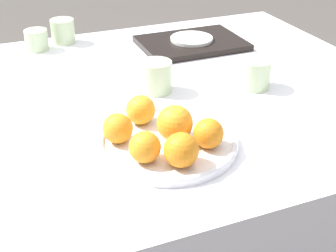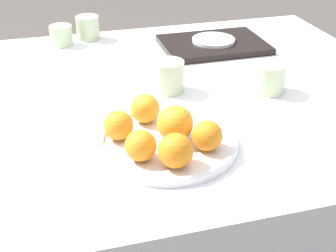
# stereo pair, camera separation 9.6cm
# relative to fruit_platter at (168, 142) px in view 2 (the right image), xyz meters

# --- Properties ---
(table) EXTENTS (1.40, 1.05, 0.71)m
(table) POSITION_rel_fruit_platter_xyz_m (0.03, 0.26, -0.36)
(table) COLOR white
(table) RESTS_ON ground_plane
(fruit_platter) EXTENTS (0.29, 0.29, 0.02)m
(fruit_platter) POSITION_rel_fruit_platter_xyz_m (0.00, 0.00, 0.00)
(fruit_platter) COLOR silver
(fruit_platter) RESTS_ON table
(orange_0) EXTENTS (0.08, 0.08, 0.08)m
(orange_0) POSITION_rel_fruit_platter_xyz_m (0.02, 0.00, 0.04)
(orange_0) COLOR orange
(orange_0) RESTS_ON fruit_platter
(orange_1) EXTENTS (0.06, 0.06, 0.06)m
(orange_1) POSITION_rel_fruit_platter_xyz_m (-0.10, 0.04, 0.04)
(orange_1) COLOR orange
(orange_1) RESTS_ON fruit_platter
(orange_2) EXTENTS (0.07, 0.07, 0.07)m
(orange_2) POSITION_rel_fruit_platter_xyz_m (-0.03, 0.09, 0.04)
(orange_2) COLOR orange
(orange_2) RESTS_ON fruit_platter
(orange_3) EXTENTS (0.07, 0.07, 0.07)m
(orange_3) POSITION_rel_fruit_platter_xyz_m (-0.01, -0.09, 0.04)
(orange_3) COLOR orange
(orange_3) RESTS_ON fruit_platter
(orange_4) EXTENTS (0.06, 0.06, 0.06)m
(orange_4) POSITION_rel_fruit_platter_xyz_m (-0.07, -0.05, 0.04)
(orange_4) COLOR orange
(orange_4) RESTS_ON fruit_platter
(orange_5) EXTENTS (0.06, 0.06, 0.06)m
(orange_5) POSITION_rel_fruit_platter_xyz_m (0.07, -0.05, 0.04)
(orange_5) COLOR orange
(orange_5) RESTS_ON fruit_platter
(serving_tray) EXTENTS (0.33, 0.23, 0.02)m
(serving_tray) POSITION_rel_fruit_platter_xyz_m (0.30, 0.54, -0.00)
(serving_tray) COLOR black
(serving_tray) RESTS_ON table
(side_plate) EXTENTS (0.14, 0.14, 0.01)m
(side_plate) POSITION_rel_fruit_platter_xyz_m (0.30, 0.54, 0.01)
(side_plate) COLOR silver
(side_plate) RESTS_ON serving_tray
(cup_0) EXTENTS (0.08, 0.08, 0.08)m
(cup_0) POSITION_rel_fruit_platter_xyz_m (0.32, 0.19, 0.03)
(cup_0) COLOR #B7CC9E
(cup_0) RESTS_ON table
(cup_1) EXTENTS (0.08, 0.08, 0.08)m
(cup_1) POSITION_rel_fruit_platter_xyz_m (0.07, 0.27, 0.03)
(cup_1) COLOR #B7CC9E
(cup_1) RESTS_ON table
(cup_2) EXTENTS (0.07, 0.07, 0.06)m
(cup_2) POSITION_rel_fruit_platter_xyz_m (-0.17, 0.69, 0.02)
(cup_2) COLOR #B7CC9E
(cup_2) RESTS_ON table
(cup_3) EXTENTS (0.08, 0.08, 0.08)m
(cup_3) POSITION_rel_fruit_platter_xyz_m (-0.08, 0.73, 0.03)
(cup_3) COLOR #B7CC9E
(cup_3) RESTS_ON table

